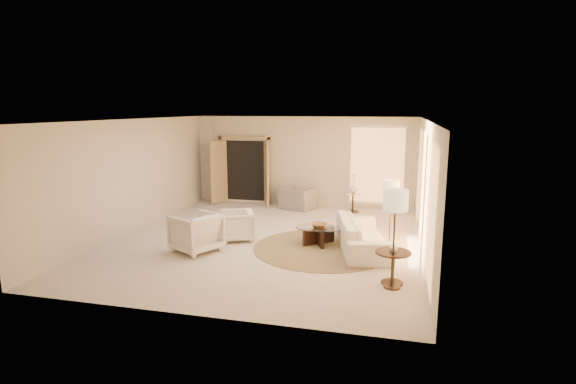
% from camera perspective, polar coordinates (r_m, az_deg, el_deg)
% --- Properties ---
extents(room, '(7.04, 8.04, 2.83)m').
position_cam_1_polar(room, '(10.33, -2.69, 1.32)').
color(room, beige).
rests_on(room, ground).
extents(windows_right, '(0.10, 6.40, 2.40)m').
position_cam_1_polar(windows_right, '(10.04, 16.73, 0.32)').
color(windows_right, '#FDAE65').
rests_on(windows_right, room).
extents(window_back_corner, '(1.70, 0.10, 2.40)m').
position_cam_1_polar(window_back_corner, '(13.84, 11.25, 3.32)').
color(window_back_corner, '#FDAE65').
rests_on(window_back_corner, room).
extents(curtains_right, '(0.06, 5.20, 2.60)m').
position_cam_1_polar(curtains_right, '(10.93, 16.24, 0.90)').
color(curtains_right, beige).
rests_on(curtains_right, room).
extents(french_doors, '(1.95, 0.66, 2.16)m').
position_cam_1_polar(french_doors, '(14.55, -5.58, 2.71)').
color(french_doors, tan).
rests_on(french_doors, room).
extents(area_rug, '(3.79, 3.79, 0.01)m').
position_cam_1_polar(area_rug, '(10.07, 4.52, -7.11)').
color(area_rug, '#48361F').
rests_on(area_rug, room).
extents(sofa, '(1.45, 2.52, 0.69)m').
position_cam_1_polar(sofa, '(9.98, 9.42, -5.35)').
color(sofa, white).
rests_on(sofa, room).
extents(armchair_left, '(0.95, 0.97, 0.77)m').
position_cam_1_polar(armchair_left, '(10.62, -6.52, -4.07)').
color(armchair_left, white).
rests_on(armchair_left, room).
extents(armchair_right, '(1.16, 1.18, 0.92)m').
position_cam_1_polar(armchair_right, '(9.93, -11.63, -4.83)').
color(armchair_right, white).
rests_on(armchair_right, room).
extents(accent_chair, '(1.19, 0.98, 0.90)m').
position_cam_1_polar(accent_chair, '(13.75, 1.17, -0.33)').
color(accent_chair, gray).
rests_on(accent_chair, room).
extents(coffee_table, '(1.30, 1.30, 0.40)m').
position_cam_1_polar(coffee_table, '(10.29, 3.93, -5.28)').
color(coffee_table, black).
rests_on(coffee_table, room).
extents(end_table, '(0.63, 0.63, 0.59)m').
position_cam_1_polar(end_table, '(8.21, 13.17, -8.61)').
color(end_table, black).
rests_on(end_table, room).
extents(side_table, '(0.50, 0.50, 0.58)m').
position_cam_1_polar(side_table, '(13.51, 8.23, -1.06)').
color(side_table, '#2E2418').
rests_on(side_table, room).
extents(floor_lamp_near, '(0.36, 0.36, 1.48)m').
position_cam_1_polar(floor_lamp_near, '(10.35, 12.99, 0.27)').
color(floor_lamp_near, '#2E2418').
rests_on(floor_lamp_near, room).
extents(floor_lamp_far, '(0.42, 0.42, 1.73)m').
position_cam_1_polar(floor_lamp_far, '(7.74, 13.49, -1.58)').
color(floor_lamp_far, '#2E2418').
rests_on(floor_lamp_far, room).
extents(bowl, '(0.40, 0.40, 0.09)m').
position_cam_1_polar(bowl, '(10.24, 3.94, -4.24)').
color(bowl, brown).
rests_on(bowl, coffee_table).
extents(end_vase, '(0.19, 0.19, 0.16)m').
position_cam_1_polar(end_vase, '(8.13, 13.25, -6.87)').
color(end_vase, silver).
rests_on(end_vase, end_table).
extents(side_vase, '(0.25, 0.25, 0.24)m').
position_cam_1_polar(side_vase, '(13.44, 8.27, 0.37)').
color(side_vase, silver).
rests_on(side_vase, side_table).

